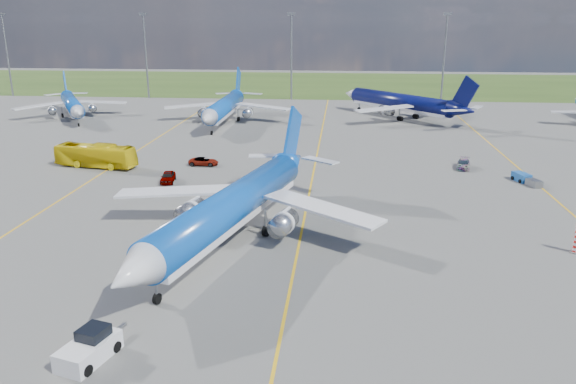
# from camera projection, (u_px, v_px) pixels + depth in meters

# --- Properties ---
(ground) EXTENTS (400.00, 400.00, 0.00)m
(ground) POSITION_uv_depth(u_px,v_px,m) (292.00, 278.00, 47.55)
(ground) COLOR #565653
(ground) RESTS_ON ground
(grass_strip) EXTENTS (400.00, 80.00, 0.01)m
(grass_strip) POSITION_uv_depth(u_px,v_px,m) (331.00, 84.00, 190.20)
(grass_strip) COLOR #2D4719
(grass_strip) RESTS_ON ground
(taxiway_lines) EXTENTS (60.25, 160.00, 0.02)m
(taxiway_lines) POSITION_uv_depth(u_px,v_px,m) (312.00, 186.00, 73.87)
(taxiway_lines) COLOR gold
(taxiway_lines) RESTS_ON ground
(floodlight_masts) EXTENTS (202.20, 0.50, 22.70)m
(floodlight_masts) POSITION_uv_depth(u_px,v_px,m) (367.00, 53.00, 147.54)
(floodlight_masts) COLOR slate
(floodlight_masts) RESTS_ON ground
(bg_jet_nw) EXTENTS (39.60, 42.43, 8.90)m
(bg_jet_nw) POSITION_uv_depth(u_px,v_px,m) (74.00, 118.00, 124.36)
(bg_jet_nw) COLOR #0C48AA
(bg_jet_nw) RESTS_ON ground
(bg_jet_nnw) EXTENTS (29.23, 38.34, 10.03)m
(bg_jet_nnw) POSITION_uv_depth(u_px,v_px,m) (225.00, 123.00, 118.36)
(bg_jet_nnw) COLOR #0C48AA
(bg_jet_nnw) RESTS_ON ground
(bg_jet_n) EXTENTS (48.54, 49.55, 10.34)m
(bg_jet_n) POSITION_uv_depth(u_px,v_px,m) (399.00, 118.00, 124.25)
(bg_jet_n) COLOR #070C40
(bg_jet_n) RESTS_ON ground
(main_airliner) EXTENTS (40.23, 47.16, 10.65)m
(main_airliner) POSITION_uv_depth(u_px,v_px,m) (233.00, 241.00, 55.46)
(main_airliner) COLOR #0C48AA
(main_airliner) RESTS_ON ground
(pushback_tug) EXTENTS (3.26, 6.02, 2.00)m
(pushback_tug) POSITION_uv_depth(u_px,v_px,m) (90.00, 348.00, 36.06)
(pushback_tug) COLOR silver
(pushback_tug) RESTS_ON ground
(apron_bus) EXTENTS (12.74, 5.10, 3.46)m
(apron_bus) POSITION_uv_depth(u_px,v_px,m) (96.00, 156.00, 82.81)
(apron_bus) COLOR yellow
(apron_bus) RESTS_ON ground
(service_car_a) EXTENTS (2.37, 4.52, 1.47)m
(service_car_a) POSITION_uv_depth(u_px,v_px,m) (168.00, 177.00, 75.33)
(service_car_a) COLOR #999999
(service_car_a) RESTS_ON ground
(service_car_b) EXTENTS (4.42, 2.06, 1.22)m
(service_car_b) POSITION_uv_depth(u_px,v_px,m) (204.00, 161.00, 83.97)
(service_car_b) COLOR #999999
(service_car_b) RESTS_ON ground
(service_car_c) EXTENTS (2.82, 4.79, 1.30)m
(service_car_c) POSITION_uv_depth(u_px,v_px,m) (463.00, 164.00, 82.35)
(service_car_c) COLOR #999999
(service_car_c) RESTS_ON ground
(baggage_tug_c) EXTENTS (1.31, 4.45, 1.00)m
(baggage_tug_c) POSITION_uv_depth(u_px,v_px,m) (278.00, 167.00, 81.27)
(baggage_tug_c) COLOR navy
(baggage_tug_c) RESTS_ON ground
(baggage_tug_e) EXTENTS (2.91, 5.19, 1.13)m
(baggage_tug_e) POSITION_uv_depth(u_px,v_px,m) (526.00, 179.00, 75.02)
(baggage_tug_e) COLOR #194F99
(baggage_tug_e) RESTS_ON ground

